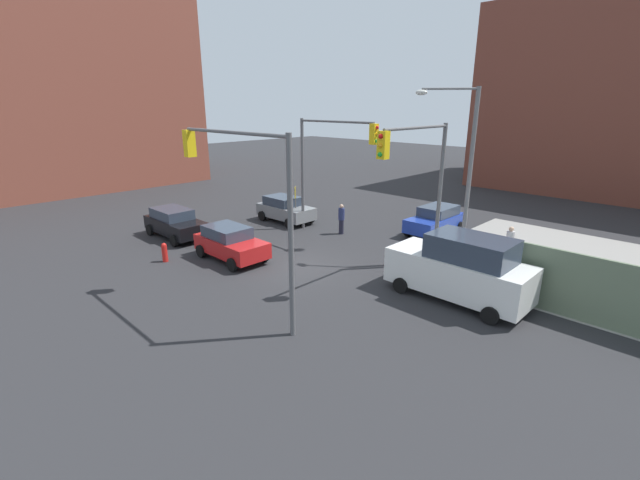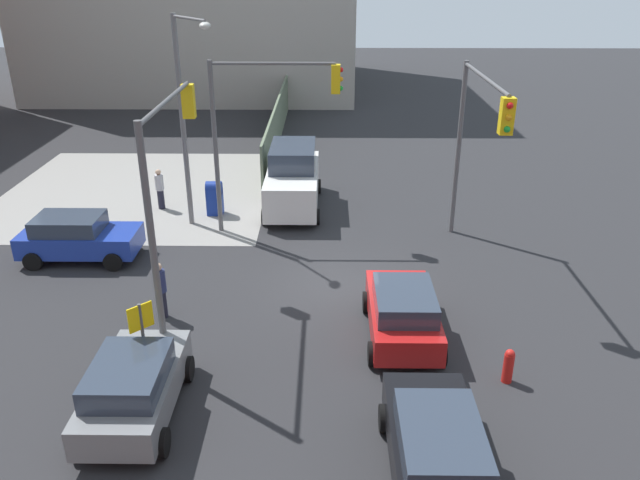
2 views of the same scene
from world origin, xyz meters
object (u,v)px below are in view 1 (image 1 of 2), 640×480
object	(u,v)px
hatchback_red	(230,243)
pedestrian_crossing	(341,219)
street_lamp_corner	(462,164)
coupe_black	(175,223)
traffic_signal_nw_corner	(329,154)
traffic_signal_ne_corner	(420,172)
van_white_delivery	(461,269)
mailbox_blue	(474,255)
pedestrian_waiting	(509,243)
sedan_gray	(285,209)
hatchback_blue	(436,220)
fire_hydrant	(165,252)
traffic_signal_se_corner	(244,186)

from	to	relation	value
hatchback_red	pedestrian_crossing	size ratio (longest dim) A/B	2.24
street_lamp_corner	coupe_black	world-z (taller)	street_lamp_corner
traffic_signal_nw_corner	traffic_signal_ne_corner	world-z (taller)	same
van_white_delivery	mailbox_blue	bearing A→B (deg)	105.85
mailbox_blue	pedestrian_waiting	distance (m)	2.48
traffic_signal_ne_corner	sedan_gray	bearing A→B (deg)	169.48
traffic_signal_nw_corner	hatchback_blue	world-z (taller)	traffic_signal_nw_corner
traffic_signal_nw_corner	pedestrian_crossing	xyz separation A→B (m)	(0.39, 0.70, -3.71)
fire_hydrant	hatchback_red	bearing A→B (deg)	51.24
street_lamp_corner	hatchback_red	bearing A→B (deg)	-137.30
mailbox_blue	hatchback_blue	distance (m)	5.93
traffic_signal_ne_corner	fire_hydrant	distance (m)	12.44
coupe_black	hatchback_red	xyz separation A→B (m)	(5.32, 0.11, -0.00)
fire_hydrant	coupe_black	distance (m)	4.11
traffic_signal_nw_corner	coupe_black	bearing A→B (deg)	-133.15
street_lamp_corner	traffic_signal_nw_corner	bearing A→B (deg)	-171.62
sedan_gray	coupe_black	xyz separation A→B (m)	(-1.94, -6.59, 0.00)
hatchback_red	mailbox_blue	bearing A→B (deg)	36.18
street_lamp_corner	mailbox_blue	size ratio (longest dim) A/B	5.59
fire_hydrant	coupe_black	world-z (taller)	coupe_black
traffic_signal_ne_corner	street_lamp_corner	distance (m)	2.91
sedan_gray	traffic_signal_ne_corner	bearing A→B (deg)	-10.52
sedan_gray	hatchback_red	world-z (taller)	same
street_lamp_corner	pedestrian_waiting	bearing A→B (deg)	43.95
traffic_signal_nw_corner	traffic_signal_se_corner	world-z (taller)	same
van_white_delivery	street_lamp_corner	bearing A→B (deg)	120.25
traffic_signal_nw_corner	street_lamp_corner	bearing A→B (deg)	8.38
street_lamp_corner	van_white_delivery	bearing A→B (deg)	-59.75
traffic_signal_ne_corner	fire_hydrant	size ratio (longest dim) A/B	6.91
sedan_gray	pedestrian_crossing	size ratio (longest dim) A/B	2.19
traffic_signal_nw_corner	traffic_signal_ne_corner	distance (m)	7.12
hatchback_blue	pedestrian_waiting	xyz separation A→B (m)	(4.90, -1.68, 0.07)
traffic_signal_ne_corner	pedestrian_crossing	bearing A→B (deg)	158.96
mailbox_blue	traffic_signal_nw_corner	bearing A→B (deg)	-176.67
traffic_signal_ne_corner	hatchback_red	bearing A→B (deg)	-149.41
mailbox_blue	street_lamp_corner	bearing A→B (deg)	156.02
traffic_signal_nw_corner	mailbox_blue	world-z (taller)	traffic_signal_nw_corner
mailbox_blue	coupe_black	xyz separation A→B (m)	(-14.56, -6.86, 0.08)
van_white_delivery	sedan_gray	bearing A→B (deg)	167.79
mailbox_blue	van_white_delivery	bearing A→B (deg)	-74.15
hatchback_red	traffic_signal_se_corner	bearing A→B (deg)	-27.69
street_lamp_corner	hatchback_blue	xyz separation A→B (m)	(-3.01, 3.50, -3.86)
fire_hydrant	pedestrian_crossing	world-z (taller)	pedestrian_crossing
traffic_signal_ne_corner	fire_hydrant	xyz separation A→B (m)	(-9.50, -6.90, -4.10)
hatchback_blue	sedan_gray	xyz separation A→B (m)	(-8.31, -4.35, -0.00)
traffic_signal_se_corner	traffic_signal_ne_corner	xyz separation A→B (m)	(2.31, 7.20, -0.07)
pedestrian_crossing	pedestrian_waiting	xyz separation A→B (m)	(8.80, 2.20, -0.01)
traffic_signal_se_corner	mailbox_blue	size ratio (longest dim) A/B	4.55
sedan_gray	mailbox_blue	bearing A→B (deg)	1.24
traffic_signal_nw_corner	pedestrian_waiting	distance (m)	10.33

